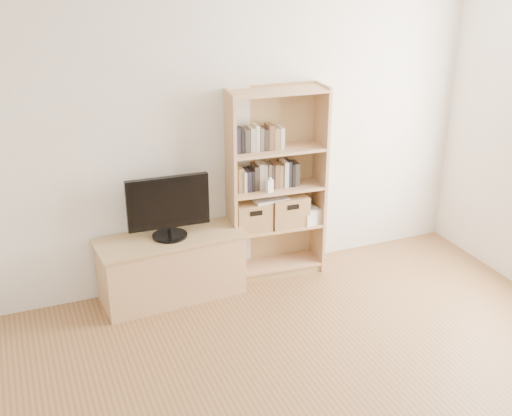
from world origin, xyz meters
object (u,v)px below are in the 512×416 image
baby_monitor (270,186)px  laptop (269,198)px  tv_stand (172,268)px  basket_right (287,209)px  television (168,207)px  bookshelf (276,185)px  basket_left (252,215)px

baby_monitor → laptop: baby_monitor is taller
tv_stand → basket_right: basket_right is taller
basket_right → baby_monitor: bearing=-156.5°
television → bookshelf: bearing=6.7°
bookshelf → television: bookshelf is taller
basket_left → laptop: 0.21m
bookshelf → baby_monitor: size_ratio=15.63×
basket_right → laptop: 0.22m
bookshelf → basket_right: (0.10, -0.01, -0.24)m
baby_monitor → basket_left: (-0.13, 0.10, -0.29)m
bookshelf → basket_left: size_ratio=5.50×
tv_stand → laptop: size_ratio=3.89×
tv_stand → basket_right: (1.09, 0.06, 0.34)m
tv_stand → bookshelf: bearing=0.3°
laptop → basket_left: bearing=172.0°
tv_stand → basket_left: basket_left is taller
tv_stand → television: (0.00, 0.00, 0.56)m
bookshelf → basket_left: bookshelf is taller
basket_left → laptop: bearing=-3.3°
television → basket_right: bearing=5.8°
television → baby_monitor: (0.89, -0.02, 0.06)m
bookshelf → baby_monitor: (-0.10, -0.09, 0.04)m
tv_stand → television: 0.56m
tv_stand → basket_left: 0.83m
basket_left → tv_stand: bearing=-170.2°
bookshelf → tv_stand: bearing=-172.3°
baby_monitor → basket_right: (0.20, 0.08, -0.28)m
tv_stand → television: television is taller
tv_stand → baby_monitor: 1.08m
basket_left → laptop: size_ratio=1.02×
baby_monitor → television: bearing=165.8°
bookshelf → basket_right: bookshelf is taller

